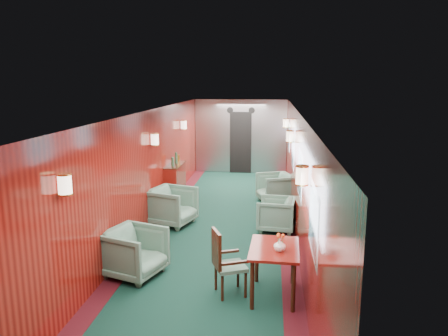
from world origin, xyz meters
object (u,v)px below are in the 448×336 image
Objects in this scene: armchair_right_near at (276,214)px; armchair_left_far at (172,206)px; side_chair at (224,260)px; armchair_left_near at (134,252)px; credenza at (175,183)px; armchair_right_far at (275,188)px; dining_table at (274,255)px.

armchair_left_far is at bearing -87.19° from armchair_right_near.
armchair_left_near is at bearing 139.37° from side_chair.
credenza is 2.48m from armchair_right_far.
armchair_right_near is at bearing 91.21° from dining_table.
side_chair reaches higher than dining_table.
armchair_right_near is (2.20, 2.35, -0.04)m from armchair_left_near.
armchair_left_far is (0.29, -1.58, -0.11)m from credenza.
armchair_right_far is at bearing 91.76° from dining_table.
side_chair is 1.20× the size of armchair_right_far.
dining_table is 0.70m from side_chair.
armchair_right_far is (0.74, 4.90, -0.16)m from side_chair.
dining_table is at bearing -21.27° from armchair_right_far.
armchair_right_far reaches higher than dining_table.
side_chair is at bearing -69.30° from credenza.
side_chair reaches higher than armchair_left_far.
armchair_right_near is (0.05, 2.78, -0.27)m from dining_table.
armchair_left_far is at bearing 18.50° from armchair_left_near.
armchair_left_far is at bearing 93.02° from side_chair.
credenza is 1.61m from armchair_left_far.
dining_table is at bearing -19.38° from side_chair.
armchair_right_far is (2.16, 1.94, -0.03)m from armchair_left_far.
armchair_right_far is (2.45, 0.36, -0.14)m from credenza.
side_chair is 1.16× the size of armchair_left_near.
side_chair is 3.29m from armchair_left_far.
armchair_left_near is at bearing -86.31° from credenza.
armchair_left_near is (0.26, -4.07, -0.13)m from credenza.
dining_table is at bearing -82.16° from armchair_left_near.
side_chair is 2.92m from armchair_right_near.
armchair_right_near is (2.17, -0.14, -0.06)m from armchair_left_far.
dining_table is 1.14× the size of armchair_left_far.
credenza is at bearing 120.44° from dining_table.
armchair_left_near is (-1.45, 0.47, -0.14)m from side_chair.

